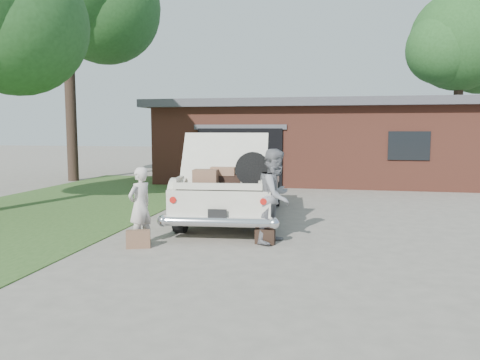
# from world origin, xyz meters

# --- Properties ---
(ground) EXTENTS (90.00, 90.00, 0.00)m
(ground) POSITION_xyz_m (0.00, 0.00, 0.00)
(ground) COLOR gray
(ground) RESTS_ON ground
(grass_strip) EXTENTS (6.00, 16.00, 0.02)m
(grass_strip) POSITION_xyz_m (-5.50, 3.00, 0.01)
(grass_strip) COLOR #2D4C1E
(grass_strip) RESTS_ON ground
(house) EXTENTS (12.80, 7.80, 3.30)m
(house) POSITION_xyz_m (0.98, 11.47, 1.67)
(house) COLOR brown
(house) RESTS_ON ground
(tree_right) EXTENTS (5.53, 4.81, 8.83)m
(tree_right) POSITION_xyz_m (7.91, 15.65, 6.14)
(tree_right) COLOR #38281E
(tree_right) RESTS_ON ground
(sedan) EXTENTS (2.56, 5.62, 2.10)m
(sedan) POSITION_xyz_m (-0.42, 2.02, 0.80)
(sedan) COLOR beige
(sedan) RESTS_ON ground
(woman_left) EXTENTS (0.53, 0.63, 1.47)m
(woman_left) POSITION_xyz_m (-1.63, -0.92, 0.74)
(woman_left) COLOR beige
(woman_left) RESTS_ON ground
(woman_right) EXTENTS (0.93, 1.05, 1.81)m
(woman_right) POSITION_xyz_m (0.87, -0.30, 0.91)
(woman_right) COLOR gray
(woman_right) RESTS_ON ground
(suitcase_left) EXTENTS (0.46, 0.28, 0.34)m
(suitcase_left) POSITION_xyz_m (-1.54, -1.23, 0.17)
(suitcase_left) COLOR brown
(suitcase_left) RESTS_ON ground
(suitcase_right) EXTENTS (0.39, 0.17, 0.29)m
(suitcase_right) POSITION_xyz_m (0.71, -0.49, 0.15)
(suitcase_right) COLOR black
(suitcase_right) RESTS_ON ground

